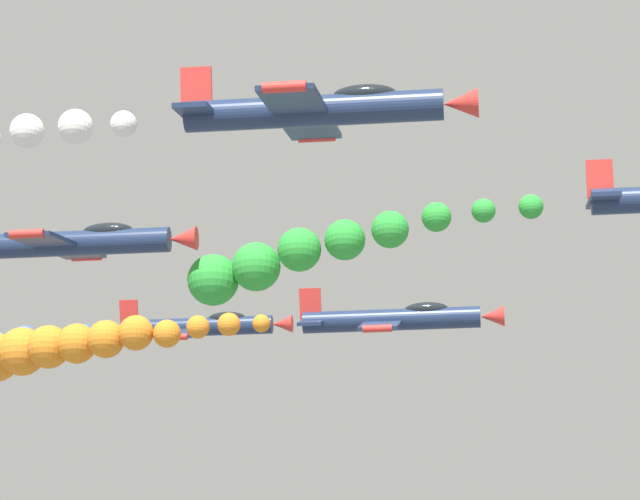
{
  "coord_description": "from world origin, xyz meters",
  "views": [
    {
      "loc": [
        64.2,
        7.35,
        75.28
      ],
      "look_at": [
        0.0,
        0.0,
        99.19
      ],
      "focal_mm": 84.46,
      "sensor_mm": 36.0,
      "label": 1
    }
  ],
  "objects_px": {
    "airplane_right_inner": "(318,110)",
    "airplane_left_inner": "(395,319)",
    "airplane_right_outer": "(200,326)",
    "airplane_left_outer": "(72,243)"
  },
  "relations": [
    {
      "from": "airplane_right_inner",
      "to": "airplane_left_inner",
      "type": "bearing_deg",
      "value": 177.96
    },
    {
      "from": "airplane_left_inner",
      "to": "airplane_right_inner",
      "type": "distance_m",
      "value": 25.83
    },
    {
      "from": "airplane_right_outer",
      "to": "airplane_left_inner",
      "type": "bearing_deg",
      "value": 47.31
    },
    {
      "from": "airplane_right_inner",
      "to": "airplane_right_outer",
      "type": "xyz_separation_m",
      "value": [
        -37.14,
        -11.37,
        4.11
      ]
    },
    {
      "from": "airplane_left_outer",
      "to": "airplane_right_inner",
      "type": "bearing_deg",
      "value": 44.05
    },
    {
      "from": "airplane_left_outer",
      "to": "airplane_right_outer",
      "type": "bearing_deg",
      "value": 177.9
    },
    {
      "from": "airplane_left_inner",
      "to": "airplane_left_outer",
      "type": "height_order",
      "value": "airplane_left_inner"
    },
    {
      "from": "airplane_left_inner",
      "to": "airplane_right_inner",
      "type": "height_order",
      "value": "airplane_left_inner"
    },
    {
      "from": "airplane_left_inner",
      "to": "airplane_right_inner",
      "type": "xyz_separation_m",
      "value": [
        25.8,
        -0.92,
        -0.52
      ]
    },
    {
      "from": "airplane_left_inner",
      "to": "airplane_right_outer",
      "type": "height_order",
      "value": "airplane_right_outer"
    }
  ]
}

